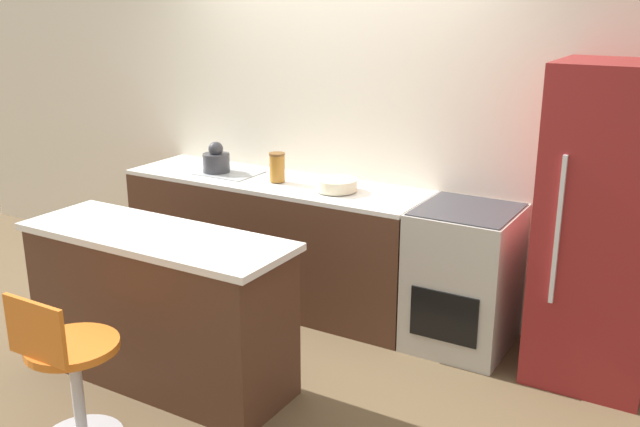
# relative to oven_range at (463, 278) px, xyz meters

# --- Properties ---
(ground_plane) EXTENTS (14.00, 14.00, 0.00)m
(ground_plane) POSITION_rel_oven_range_xyz_m (-1.11, -0.34, -0.46)
(ground_plane) COLOR brown
(wall_back) EXTENTS (8.00, 0.06, 2.60)m
(wall_back) POSITION_rel_oven_range_xyz_m (-1.11, 0.35, 0.84)
(wall_back) COLOR silver
(wall_back) RESTS_ON ground_plane
(back_counter) EXTENTS (2.27, 0.64, 0.92)m
(back_counter) POSITION_rel_oven_range_xyz_m (-1.45, 0.00, -0.00)
(back_counter) COLOR #4C2D1E
(back_counter) RESTS_ON ground_plane
(kitchen_island) EXTENTS (1.64, 0.57, 0.91)m
(kitchen_island) POSITION_rel_oven_range_xyz_m (-1.35, -1.31, -0.00)
(kitchen_island) COLOR #4C2D1E
(kitchen_island) RESTS_ON ground_plane
(oven_range) EXTENTS (0.61, 0.65, 0.92)m
(oven_range) POSITION_rel_oven_range_xyz_m (0.00, 0.00, 0.00)
(oven_range) COLOR #B7B2A8
(oven_range) RESTS_ON ground_plane
(refrigerator) EXTENTS (0.66, 0.65, 1.85)m
(refrigerator) POSITION_rel_oven_range_xyz_m (0.79, 0.01, 0.47)
(refrigerator) COLOR maroon
(refrigerator) RESTS_ON ground_plane
(stool_chair) EXTENTS (0.45, 0.45, 0.85)m
(stool_chair) POSITION_rel_oven_range_xyz_m (-1.28, -2.03, -0.05)
(stool_chair) COLOR #B7B7BC
(stool_chair) RESTS_ON ground_plane
(kettle) EXTENTS (0.20, 0.20, 0.23)m
(kettle) POSITION_rel_oven_range_xyz_m (-1.93, -0.03, 0.55)
(kettle) COLOR #333338
(kettle) RESTS_ON back_counter
(mixing_bowl) EXTENTS (0.28, 0.28, 0.08)m
(mixing_bowl) POSITION_rel_oven_range_xyz_m (-0.91, -0.03, 0.50)
(mixing_bowl) COLOR beige
(mixing_bowl) RESTS_ON back_counter
(canister_jar) EXTENTS (0.11, 0.11, 0.20)m
(canister_jar) POSITION_rel_oven_range_xyz_m (-1.39, -0.03, 0.56)
(canister_jar) COLOR #9E6623
(canister_jar) RESTS_ON back_counter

